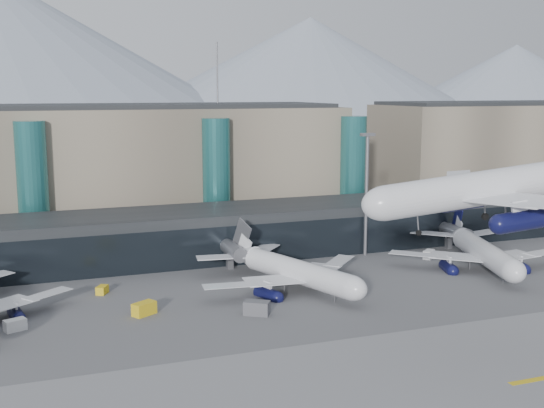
{
  "coord_description": "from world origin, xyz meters",
  "views": [
    {
      "loc": [
        -36.54,
        -76.45,
        34.41
      ],
      "look_at": [
        3.24,
        32.0,
        14.96
      ],
      "focal_mm": 45.0,
      "sensor_mm": 36.0,
      "label": 1
    }
  ],
  "objects": [
    {
      "name": "ground",
      "position": [
        0.0,
        0.0,
        0.0
      ],
      "size": [
        900.0,
        900.0,
        0.0
      ],
      "primitive_type": "plane",
      "color": "#515154",
      "rests_on": "ground"
    },
    {
      "name": "runway_strip",
      "position": [
        0.0,
        -15.0,
        0.02
      ],
      "size": [
        400.0,
        40.0,
        0.04
      ],
      "primitive_type": "cube",
      "color": "slate",
      "rests_on": "ground"
    },
    {
      "name": "runway_markings",
      "position": [
        -0.0,
        -15.0,
        0.05
      ],
      "size": [
        128.0,
        1.0,
        0.02
      ],
      "color": "gold",
      "rests_on": "ground"
    },
    {
      "name": "concourse",
      "position": [
        -0.02,
        57.73,
        4.97
      ],
      "size": [
        170.0,
        27.0,
        10.0
      ],
      "color": "black",
      "rests_on": "ground"
    },
    {
      "name": "terminal_main",
      "position": [
        -25.0,
        90.0,
        15.44
      ],
      "size": [
        130.0,
        30.0,
        31.0
      ],
      "color": "gray",
      "rests_on": "ground"
    },
    {
      "name": "terminal_east",
      "position": [
        95.0,
        90.0,
        15.44
      ],
      "size": [
        70.0,
        30.0,
        31.0
      ],
      "color": "gray",
      "rests_on": "ground"
    },
    {
      "name": "teal_towers",
      "position": [
        -14.99,
        74.01,
        14.01
      ],
      "size": [
        116.4,
        19.4,
        46.0
      ],
      "color": "#256667",
      "rests_on": "ground"
    },
    {
      "name": "mountain_ridge",
      "position": [
        15.97,
        380.0,
        45.74
      ],
      "size": [
        910.0,
        400.0,
        110.0
      ],
      "color": "gray",
      "rests_on": "ground"
    },
    {
      "name": "lightmast_mid",
      "position": [
        30.0,
        48.0,
        14.42
      ],
      "size": [
        3.0,
        1.2,
        25.6
      ],
      "color": "slate",
      "rests_on": "ground"
    },
    {
      "name": "hero_jet",
      "position": [
        20.17,
        -8.36,
        23.92
      ],
      "size": [
        37.64,
        37.35,
        12.18
      ],
      "rotation": [
        0.0,
        -0.12,
        -0.16
      ],
      "color": "silver",
      "rests_on": "ground"
    },
    {
      "name": "jet_parked_mid",
      "position": [
        5.85,
        32.39,
        4.43
      ],
      "size": [
        34.23,
        36.41,
        11.71
      ],
      "rotation": [
        0.0,
        0.0,
        1.92
      ],
      "color": "silver",
      "rests_on": "ground"
    },
    {
      "name": "jet_parked_right",
      "position": [
        46.8,
        32.46,
        4.58
      ],
      "size": [
        36.02,
        37.71,
        12.1
      ],
      "rotation": [
        0.0,
        0.0,
        1.28
      ],
      "color": "silver",
      "rests_on": "ground"
    },
    {
      "name": "veh_a",
      "position": [
        -39.02,
        24.62,
        0.84
      ],
      "size": [
        3.39,
        2.63,
        1.68
      ],
      "primitive_type": "cube",
      "rotation": [
        0.0,
        0.0,
        0.36
      ],
      "color": "silver",
      "rests_on": "ground"
    },
    {
      "name": "veh_b",
      "position": [
        -25.17,
        38.72,
        0.69
      ],
      "size": [
        2.44,
        2.8,
        1.38
      ],
      "primitive_type": "cube",
      "rotation": [
        0.0,
        0.0,
        1.06
      ],
      "color": "gold",
      "rests_on": "ground"
    },
    {
      "name": "veh_c",
      "position": [
        -3.95,
        19.24,
        1.09
      ],
      "size": [
        4.41,
        3.87,
        2.17
      ],
      "primitive_type": "cube",
      "rotation": [
        0.0,
        0.0,
        -0.58
      ],
      "color": "#4F4F55",
      "rests_on": "ground"
    },
    {
      "name": "veh_d",
      "position": [
        40.94,
        40.75,
        0.85
      ],
      "size": [
        3.33,
        3.1,
        1.7
      ],
      "primitive_type": "cube",
      "rotation": [
        0.0,
        0.0,
        0.66
      ],
      "color": "silver",
      "rests_on": "ground"
    },
    {
      "name": "veh_h",
      "position": [
        -20.32,
        25.18,
        1.0
      ],
      "size": [
        4.08,
        3.5,
        2.0
      ],
      "primitive_type": "cube",
      "rotation": [
        0.0,
        0.0,
        0.54
      ],
      "color": "gold",
      "rests_on": "ground"
    }
  ]
}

